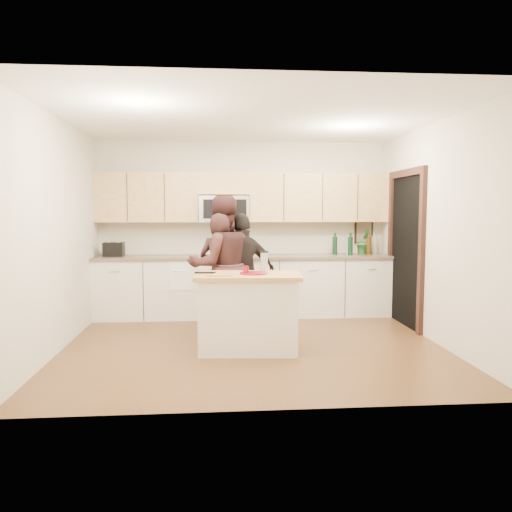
{
  "coord_description": "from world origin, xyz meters",
  "views": [
    {
      "loc": [
        -0.44,
        -5.91,
        1.62
      ],
      "look_at": [
        0.07,
        0.35,
        1.05
      ],
      "focal_mm": 35.0,
      "sensor_mm": 36.0,
      "label": 1
    }
  ],
  "objects": [
    {
      "name": "island",
      "position": [
        -0.07,
        -0.24,
        0.45
      ],
      "size": [
        1.25,
        0.79,
        0.9
      ],
      "rotation": [
        0.0,
        0.0,
        -0.08
      ],
      "color": "silver",
      "rests_on": "ground"
    },
    {
      "name": "doorway",
      "position": [
        2.23,
        0.9,
        1.16
      ],
      "size": [
        0.06,
        1.25,
        2.2
      ],
      "color": "black",
      "rests_on": "ground"
    },
    {
      "name": "drink_glass",
      "position": [
        -0.1,
        -0.25,
        0.95
      ],
      "size": [
        0.07,
        0.07,
        0.09
      ],
      "primitive_type": "cylinder",
      "color": "maroon",
      "rests_on": "island"
    },
    {
      "name": "dish_towel",
      "position": [
        -0.95,
        1.5,
        0.8
      ],
      "size": [
        0.34,
        0.6,
        0.48
      ],
      "color": "white",
      "rests_on": "ground"
    },
    {
      "name": "box_grater",
      "position": [
        0.12,
        -0.15,
        1.04
      ],
      "size": [
        0.1,
        0.05,
        0.24
      ],
      "color": "silver",
      "rests_on": "red_plate"
    },
    {
      "name": "upper_cabinetry",
      "position": [
        0.03,
        1.83,
        1.84
      ],
      "size": [
        4.5,
        0.33,
        0.75
      ],
      "color": "#DAB970",
      "rests_on": "ground"
    },
    {
      "name": "cutting_board",
      "position": [
        -0.39,
        -0.38,
        0.91
      ],
      "size": [
        0.29,
        0.21,
        0.02
      ],
      "primitive_type": "cube",
      "rotation": [
        0.0,
        0.0,
        -0.08
      ],
      "color": "#B3874A",
      "rests_on": "island"
    },
    {
      "name": "microwave",
      "position": [
        -0.31,
        1.8,
        1.65
      ],
      "size": [
        0.76,
        0.41,
        0.4
      ],
      "color": "silver",
      "rests_on": "ground"
    },
    {
      "name": "bottle_cluster",
      "position": [
        1.76,
        1.7,
        1.11
      ],
      "size": [
        0.74,
        0.33,
        0.35
      ],
      "color": "black",
      "rests_on": "back_cabinetry"
    },
    {
      "name": "floor",
      "position": [
        0.0,
        0.0,
        0.0
      ],
      "size": [
        4.5,
        4.5,
        0.0
      ],
      "primitive_type": "plane",
      "color": "#57331E",
      "rests_on": "ground"
    },
    {
      "name": "tongs",
      "position": [
        -0.56,
        -0.33,
        0.93
      ],
      "size": [
        0.24,
        0.05,
        0.02
      ],
      "primitive_type": "cube",
      "rotation": [
        0.0,
        0.0,
        -0.08
      ],
      "color": "black",
      "rests_on": "cutting_board"
    },
    {
      "name": "room_shell",
      "position": [
        0.0,
        0.0,
        1.73
      ],
      "size": [
        4.52,
        4.02,
        2.71
      ],
      "color": "beige",
      "rests_on": "ground"
    },
    {
      "name": "woman_left",
      "position": [
        -0.38,
        0.45,
        0.8
      ],
      "size": [
        0.69,
        0.59,
        1.6
      ],
      "primitive_type": "imported",
      "rotation": [
        0.0,
        0.0,
        2.71
      ],
      "color": "black",
      "rests_on": "ground"
    },
    {
      "name": "back_cabinetry",
      "position": [
        0.0,
        1.69,
        0.47
      ],
      "size": [
        4.5,
        0.66,
        0.94
      ],
      "color": "silver",
      "rests_on": "ground"
    },
    {
      "name": "red_plate",
      "position": [
        -0.01,
        -0.25,
        0.91
      ],
      "size": [
        0.32,
        0.32,
        0.02
      ],
      "primitive_type": "cylinder",
      "color": "maroon",
      "rests_on": "island"
    },
    {
      "name": "woman_center",
      "position": [
        -0.37,
        0.54,
        0.91
      ],
      "size": [
        1.04,
        0.91,
        1.82
      ],
      "primitive_type": "imported",
      "rotation": [
        0.0,
        0.0,
        3.42
      ],
      "color": "#321919",
      "rests_on": "ground"
    },
    {
      "name": "toaster",
      "position": [
        -1.96,
        1.67,
        1.05
      ],
      "size": [
        0.29,
        0.22,
        0.22
      ],
      "color": "black",
      "rests_on": "back_cabinetry"
    },
    {
      "name": "woman_right",
      "position": [
        -0.09,
        0.67,
        0.8
      ],
      "size": [
        1.01,
        0.69,
        1.59
      ],
      "primitive_type": "imported",
      "rotation": [
        0.0,
        0.0,
        3.5
      ],
      "color": "black",
      "rests_on": "ground"
    },
    {
      "name": "framed_picture",
      "position": [
        1.95,
        1.98,
        1.28
      ],
      "size": [
        0.3,
        0.03,
        0.38
      ],
      "color": "black",
      "rests_on": "ground"
    },
    {
      "name": "knife",
      "position": [
        -0.38,
        -0.36,
        0.92
      ],
      "size": [
        0.19,
        0.03,
        0.01
      ],
      "primitive_type": "cube",
      "rotation": [
        0.0,
        0.0,
        -0.08
      ],
      "color": "silver",
      "rests_on": "cutting_board"
    },
    {
      "name": "orchid",
      "position": [
        1.87,
        1.72,
        1.15
      ],
      "size": [
        0.27,
        0.24,
        0.42
      ],
      "primitive_type": "imported",
      "rotation": [
        0.0,
        0.0,
        0.27
      ],
      "color": "#2D7032",
      "rests_on": "back_cabinetry"
    }
  ]
}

